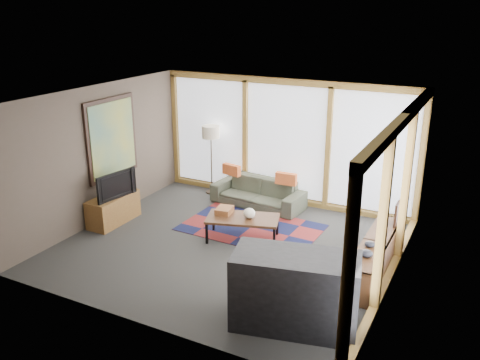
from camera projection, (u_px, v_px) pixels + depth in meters
The scene contains 17 objects.
ground at pixel (229, 247), 8.80m from camera, with size 5.50×5.50×0.00m, color #2B2B29.
room_envelope at pixel (270, 157), 8.55m from camera, with size 5.52×5.02×2.62m.
rug at pixel (251, 227), 9.54m from camera, with size 2.50×1.61×0.01m, color maroon.
sofa at pixel (258, 193), 10.51m from camera, with size 1.93×0.75×0.56m, color #33382A.
pillow_left at pixel (231, 170), 10.68m from camera, with size 0.41×0.12×0.23m, color #C15425.
pillow_right at pixel (286, 179), 10.12m from camera, with size 0.43×0.13×0.24m, color #C15425.
floor_lamp at pixel (211, 160), 11.06m from camera, with size 0.38×0.38×1.52m, color #302316, non-canonical shape.
coffee_table at pixel (243, 228), 9.01m from camera, with size 1.26×0.63×0.42m, color #362312, non-canonical shape.
book_stack at pixel (224, 210), 9.10m from camera, with size 0.26×0.33×0.11m, color brown.
vase at pixel (249, 213), 8.88m from camera, with size 0.21×0.21×0.18m, color silver.
bookshelf at pixel (375, 257), 7.87m from camera, with size 0.39×2.17×0.54m, color #362312, non-canonical shape.
bowl_a at pixel (366, 253), 7.29m from camera, with size 0.19×0.19×0.10m, color black.
bowl_b at pixel (370, 244), 7.59m from camera, with size 0.16×0.16×0.08m, color black.
shelf_picture at pixel (397, 214), 8.30m from camera, with size 0.04×0.30×0.39m, color black.
tv_console at pixel (113, 209), 9.70m from camera, with size 0.45×1.08×0.54m, color brown.
television at pixel (114, 184), 9.46m from camera, with size 0.89×0.12×0.51m, color black.
bar_counter at pixel (295, 291), 6.50m from camera, with size 1.60×0.74×1.01m, color black.
Camera 1 is at (3.78, -6.97, 3.99)m, focal length 38.00 mm.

